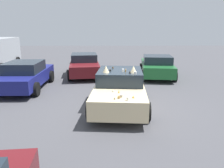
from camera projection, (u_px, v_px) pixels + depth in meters
The scene contains 5 objects.
ground_plane at pixel (120, 106), 8.79m from camera, with size 60.00×60.00×0.00m, color #47474C.
art_car_decorated at pixel (120, 88), 8.67m from camera, with size 4.58×2.37×1.66m.
parked_sedan_near_right at pixel (84, 65), 14.26m from camera, with size 4.61×2.37×1.39m.
parked_sedan_far_right at pixel (157, 66), 13.86m from camera, with size 4.33×2.44×1.35m.
parked_sedan_far_left at pixel (26, 75), 11.13m from camera, with size 4.39×2.01×1.39m.
Camera 1 is at (-8.29, 0.45, 3.02)m, focal length 35.52 mm.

